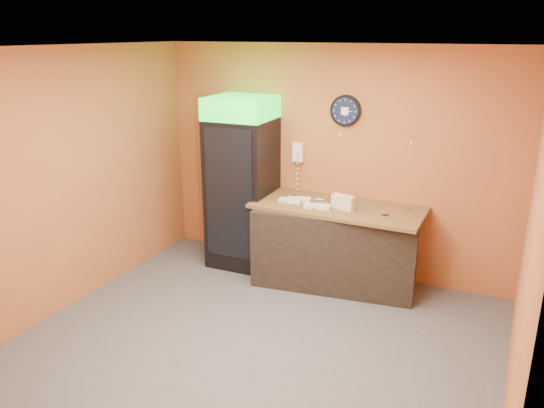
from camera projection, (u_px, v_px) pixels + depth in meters
The scene contains 15 objects.
floor at pixel (258, 342), 5.25m from camera, with size 4.50×4.50×0.00m, color #47474C.
back_wall at pixel (331, 161), 6.53m from camera, with size 4.50×0.02×2.80m, color #B26632.
left_wall at pixel (73, 179), 5.74m from camera, with size 0.02×4.00×2.80m, color #B26632.
right_wall at pixel (529, 250), 3.88m from camera, with size 0.02×4.00×2.80m, color #B26632.
ceiling at pixel (255, 47), 4.38m from camera, with size 4.50×4.00×0.02m, color white.
beverage_cooler at pixel (241, 185), 6.72m from camera, with size 0.79×0.81×2.18m.
prep_counter at pixel (336, 246), 6.35m from camera, with size 1.89×0.84×0.94m, color black.
wall_clock at pixel (346, 111), 6.24m from camera, with size 0.37×0.06×0.37m.
wall_phone at pixel (298, 152), 6.63m from camera, with size 0.13×0.11×0.24m.
butcher_paper at pixel (338, 207), 6.20m from camera, with size 1.99×0.86×0.04m, color brown.
sub_roll_stack at pixel (343, 202), 6.05m from camera, with size 0.28×0.15×0.17m.
wrapped_sandwich_left at pixel (290, 201), 6.32m from camera, with size 0.27×0.11×0.04m, color silver.
wrapped_sandwich_mid at pixel (317, 206), 6.11m from camera, with size 0.30×0.12×0.04m, color silver.
wrapped_sandwich_right at pixel (299, 199), 6.36m from camera, with size 0.28×0.11×0.04m, color silver.
kitchen_tool at pixel (326, 199), 6.35m from camera, with size 0.06×0.06×0.06m, color silver.
Camera 1 is at (2.11, -4.05, 2.93)m, focal length 35.00 mm.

